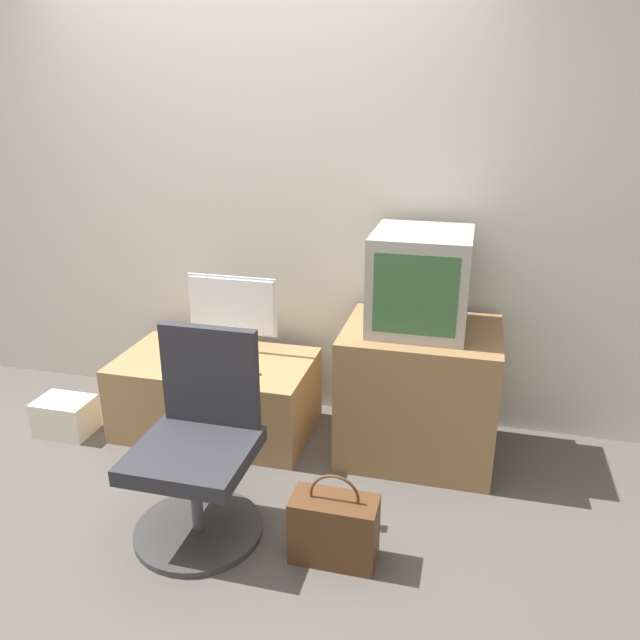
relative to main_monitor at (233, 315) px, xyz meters
name	(u,v)px	position (x,y,z in m)	size (l,w,h in m)	color
ground_plane	(162,530)	(0.05, -1.03, -0.64)	(12.00, 12.00, 0.00)	#4C4742
wall_back	(254,189)	(0.05, 0.29, 0.66)	(4.40, 0.05, 2.60)	beige
desk	(216,394)	(-0.06, -0.15, -0.43)	(1.07, 0.61, 0.43)	#937047
side_stand	(419,392)	(1.06, -0.10, -0.29)	(0.78, 0.63, 0.70)	olive
main_monitor	(233,315)	(0.00, 0.00, 0.00)	(0.51, 0.24, 0.44)	silver
keyboard	(220,368)	(0.02, -0.26, -0.21)	(0.32, 0.11, 0.01)	silver
mouse	(256,373)	(0.23, -0.27, -0.20)	(0.05, 0.04, 0.02)	silver
crt_tv	(420,281)	(1.03, -0.08, 0.30)	(0.47, 0.50, 0.49)	gray
office_chair	(199,453)	(0.21, -0.95, -0.28)	(0.56, 0.56, 0.89)	#333333
cardboard_box_lower	(65,416)	(-0.87, -0.40, -0.54)	(0.30, 0.22, 0.20)	beige
handbag	(334,528)	(0.82, -1.01, -0.50)	(0.35, 0.17, 0.40)	#4C2D19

